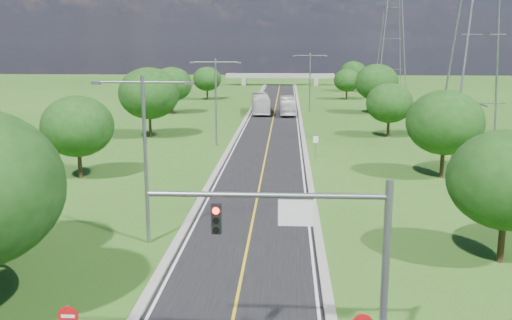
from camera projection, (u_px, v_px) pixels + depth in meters
The scene contains 24 objects.
ground at pixel (271, 127), 80.92m from camera, with size 260.00×260.00×0.00m, color #275016.
road at pixel (273, 121), 86.78m from camera, with size 8.00×150.00×0.06m, color black.
curb_left at pixel (245, 120), 87.00m from camera, with size 0.50×150.00×0.22m, color gray.
curb_right at pixel (301, 121), 86.54m from camera, with size 0.50×150.00×0.22m, color gray.
signal_mast at pixel (326, 242), 20.09m from camera, with size 8.54×0.33×7.20m.
speed_limit_sign at pixel (316, 143), 58.79m from camera, with size 0.55×0.09×2.40m.
overpass at pixel (280, 76), 158.64m from camera, with size 30.00×3.00×3.20m.
streetlight_near_left at pixel (145, 145), 33.12m from camera, with size 5.90×0.25×10.00m.
streetlight_mid_left at pixel (216, 94), 65.38m from camera, with size 5.90×0.25×10.00m.
streetlight_far_right at pixel (310, 77), 96.99m from camera, with size 5.90×0.25×10.00m.
power_tower_near at pixel (485, 20), 57.32m from camera, with size 9.00×6.40×28.00m.
power_tower_far at pixel (392, 32), 130.43m from camera, with size 9.00×6.40×28.00m.
tree_lb at pixel (77, 126), 49.57m from camera, with size 6.30×6.30×7.33m.
tree_lc at pixel (149, 93), 70.83m from camera, with size 7.56×7.56×8.79m.
tree_ld at pixel (172, 84), 94.53m from camera, with size 6.72×6.72×7.82m.
tree_le at pixel (207, 79), 117.99m from camera, with size 5.88×5.88×6.84m.
tree_ra at pixel (507, 180), 30.34m from camera, with size 6.30×6.30×7.33m.
tree_rb at pixel (445, 122), 49.72m from camera, with size 6.72×6.72×7.82m.
tree_rc at pixel (389, 103), 71.40m from camera, with size 5.88×5.88×6.84m.
tree_rd at pixel (377, 82), 94.57m from camera, with size 7.14×7.14×8.30m.
tree_re at pixel (347, 80), 118.42m from camera, with size 5.46×5.46×6.35m.
tree_rf at pixel (353, 72), 137.65m from camera, with size 6.30×6.30×7.33m.
bus_outbound at pixel (287, 106), 94.27m from camera, with size 2.42×10.34×2.88m, color silver.
bus_inbound at pixel (260, 103), 96.01m from camera, with size 2.73×11.67×3.25m, color silver.
Camera 1 is at (2.27, -20.19, 11.84)m, focal length 40.00 mm.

